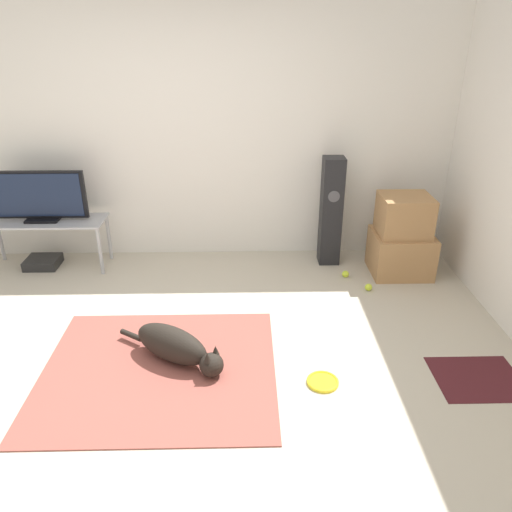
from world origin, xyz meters
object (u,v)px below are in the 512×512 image
object	(u,v)px
tennis_ball_by_boxes	(368,287)
game_console	(43,262)
dog	(176,346)
floor_speaker	(331,212)
tv_stand	(45,226)
tennis_ball_near_speaker	(345,274)
tv	(39,197)
cardboard_box_lower	(401,253)
cardboard_box_upper	(404,215)
frisbee	(323,382)

from	to	relation	value
tennis_ball_by_boxes	game_console	distance (m)	3.22
dog	floor_speaker	xyz separation A→B (m)	(1.35, 1.66, 0.41)
dog	tennis_ball_by_boxes	distance (m)	1.93
tennis_ball_by_boxes	tv_stand	bearing A→B (deg)	169.43
tennis_ball_near_speaker	tv	bearing A→B (deg)	173.98
tv_stand	cardboard_box_lower	bearing A→B (deg)	-3.41
cardboard_box_upper	tennis_ball_by_boxes	bearing A→B (deg)	-135.09
frisbee	tennis_ball_near_speaker	size ratio (longest dim) A/B	3.34
frisbee	tennis_ball_near_speaker	world-z (taller)	tennis_ball_near_speaker
cardboard_box_upper	frisbee	bearing A→B (deg)	-120.53
cardboard_box_upper	floor_speaker	world-z (taller)	floor_speaker
cardboard_box_upper	floor_speaker	bearing A→B (deg)	158.08
cardboard_box_lower	floor_speaker	size ratio (longest dim) A/B	0.51
game_console	floor_speaker	bearing A→B (deg)	1.01
cardboard_box_upper	game_console	xyz separation A→B (m)	(-3.54, 0.21, -0.55)
dog	cardboard_box_lower	bearing A→B (deg)	34.75
tennis_ball_near_speaker	cardboard_box_upper	bearing A→B (deg)	10.47
frisbee	tv_stand	xyz separation A→B (m)	(-2.47, 1.87, 0.42)
dog	tennis_ball_near_speaker	world-z (taller)	dog
dog	floor_speaker	world-z (taller)	floor_speaker
cardboard_box_upper	tennis_ball_near_speaker	distance (m)	0.78
tennis_ball_by_boxes	game_console	xyz separation A→B (m)	(-3.17, 0.58, 0.01)
floor_speaker	tv	size ratio (longest dim) A/B	1.24
tennis_ball_by_boxes	frisbee	bearing A→B (deg)	-115.25
cardboard_box_lower	tv	distance (m)	3.51
tennis_ball_by_boxes	game_console	size ratio (longest dim) A/B	0.21
tv	tennis_ball_near_speaker	world-z (taller)	tv
tv_stand	tennis_ball_near_speaker	world-z (taller)	tv_stand
game_console	tennis_ball_by_boxes	bearing A→B (deg)	-10.32
cardboard_box_upper	game_console	world-z (taller)	cardboard_box_upper
tv_stand	tennis_ball_by_boxes	distance (m)	3.16
cardboard_box_lower	floor_speaker	xyz separation A→B (m)	(-0.66, 0.26, 0.34)
cardboard_box_upper	tennis_ball_near_speaker	world-z (taller)	cardboard_box_upper
cardboard_box_lower	tv_stand	distance (m)	3.48
dog	game_console	distance (m)	2.23
tv	game_console	bearing A→B (deg)	-179.96
tennis_ball_near_speaker	game_console	size ratio (longest dim) A/B	0.21
frisbee	floor_speaker	xyz separation A→B (m)	(0.33, 1.92, 0.53)
tv_stand	tv	size ratio (longest dim) A/B	1.32
frisbee	cardboard_box_lower	distance (m)	1.94
frisbee	tv	xyz separation A→B (m)	(-2.47, 1.87, 0.72)
cardboard_box_upper	cardboard_box_lower	bearing A→B (deg)	1.48
dog	tv	bearing A→B (deg)	132.06
cardboard_box_lower	game_console	bearing A→B (deg)	176.63
tv	tennis_ball_near_speaker	bearing A→B (deg)	-6.02
dog	game_console	bearing A→B (deg)	133.81
cardboard_box_upper	tv_stand	distance (m)	3.46
frisbee	game_console	bearing A→B (deg)	143.91
floor_speaker	game_console	distance (m)	2.94
frisbee	game_console	xyz separation A→B (m)	(-2.56, 1.87, 0.03)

